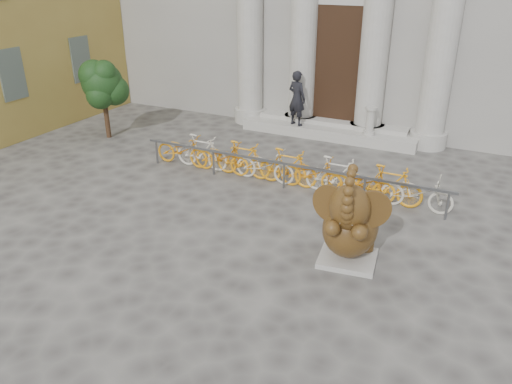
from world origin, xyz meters
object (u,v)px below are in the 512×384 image
at_px(elephant_statue, 350,226).
at_px(tree, 103,84).
at_px(bike_rack, 288,167).
at_px(pedestrian, 297,98).

relative_size(elephant_statue, tree, 0.84).
xyz_separation_m(bike_rack, tree, (-6.99, 1.00, 1.33)).
distance_m(bike_rack, tree, 7.19).
relative_size(tree, pedestrian, 1.42).
xyz_separation_m(tree, pedestrian, (5.60, 3.05, -0.55)).
bearing_deg(pedestrian, elephant_statue, 136.87).
xyz_separation_m(bike_rack, pedestrian, (-1.39, 4.05, 0.78)).
relative_size(elephant_statue, pedestrian, 1.20).
bearing_deg(pedestrian, bike_rack, 126.58).
distance_m(elephant_statue, pedestrian, 8.07).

